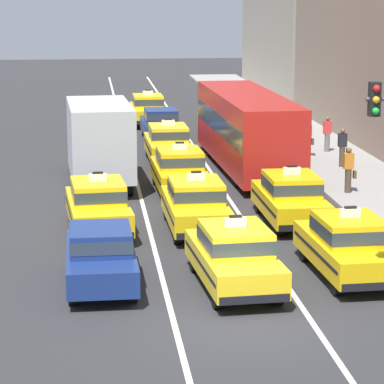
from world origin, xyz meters
TOP-DOWN VIEW (x-y plane):
  - ground_plane at (0.00, 0.00)m, footprint 160.00×160.00m
  - lane_stripe_left_center at (-1.60, 20.00)m, footprint 0.14×80.00m
  - lane_stripe_center_right at (1.60, 20.00)m, footprint 0.14×80.00m
  - sidewalk_curb at (7.20, 15.00)m, footprint 4.00×90.00m
  - sedan_left_nearest at (-3.23, 3.22)m, footprint 1.81×4.32m
  - taxi_left_second at (-3.22, 8.79)m, footprint 2.12×4.67m
  - box_truck_left_third at (-3.08, 16.26)m, footprint 2.57×7.06m
  - taxi_left_fourth at (-3.21, 22.86)m, footprint 2.01×4.64m
  - taxi_center_nearest at (0.19, 2.69)m, footprint 2.10×4.66m
  - taxi_center_second at (-0.14, 8.59)m, footprint 1.87×4.58m
  - taxi_center_third at (-0.10, 14.26)m, footprint 1.91×4.60m
  - taxi_center_fourth at (0.01, 20.51)m, footprint 1.87×4.58m
  - sedan_center_fifth at (0.17, 26.60)m, footprint 1.84×4.33m
  - taxi_center_sixth at (-0.12, 32.20)m, footprint 1.86×4.58m
  - taxi_right_nearest at (3.36, 3.33)m, footprint 1.99×4.63m
  - taxi_right_second at (3.05, 9.19)m, footprint 1.85×4.57m
  - bus_right_third at (3.16, 18.46)m, footprint 2.86×11.27m
  - taxi_right_fourth at (3.39, 27.36)m, footprint 2.03×4.64m
  - pedestrian_near_crosswalk at (7.44, 21.64)m, footprint 0.36×0.24m
  - pedestrian_mid_block at (7.16, 17.94)m, footprint 0.47×0.24m
  - pedestrian_by_storefront at (6.04, 12.95)m, footprint 0.47×0.24m
  - pedestrian_far_corner at (6.24, 20.47)m, footprint 0.47×0.24m

SIDE VIEW (x-z plane):
  - ground_plane at x=0.00m, z-range 0.00..0.00m
  - lane_stripe_left_center at x=-1.60m, z-range 0.00..0.01m
  - lane_stripe_center_right at x=1.60m, z-range 0.00..0.01m
  - sidewalk_curb at x=7.20m, z-range 0.00..0.15m
  - sedan_left_nearest at x=-3.23m, z-range 0.06..1.64m
  - sedan_center_fifth at x=0.17m, z-range 0.06..1.64m
  - taxi_left_second at x=-3.22m, z-range -0.10..1.86m
  - taxi_left_fourth at x=-3.21m, z-range -0.10..1.86m
  - taxi_center_nearest at x=0.19m, z-range -0.10..1.86m
  - taxi_center_second at x=-0.14m, z-range -0.10..1.86m
  - taxi_center_third at x=-0.10m, z-range -0.10..1.86m
  - taxi_center_fourth at x=0.01m, z-range -0.10..1.86m
  - taxi_center_sixth at x=-0.12m, z-range -0.10..1.86m
  - taxi_right_nearest at x=3.36m, z-range -0.10..1.86m
  - taxi_right_second at x=3.05m, z-range -0.10..1.86m
  - taxi_right_fourth at x=3.39m, z-range -0.10..1.86m
  - pedestrian_mid_block at x=7.16m, z-range 0.15..1.78m
  - pedestrian_far_corner at x=6.24m, z-range 0.15..1.79m
  - pedestrian_near_crosswalk at x=7.44m, z-range 0.16..1.79m
  - pedestrian_by_storefront at x=6.04m, z-range 0.15..1.84m
  - box_truck_left_third at x=-3.08m, z-range 0.14..3.41m
  - bus_right_third at x=3.16m, z-range 0.21..3.43m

